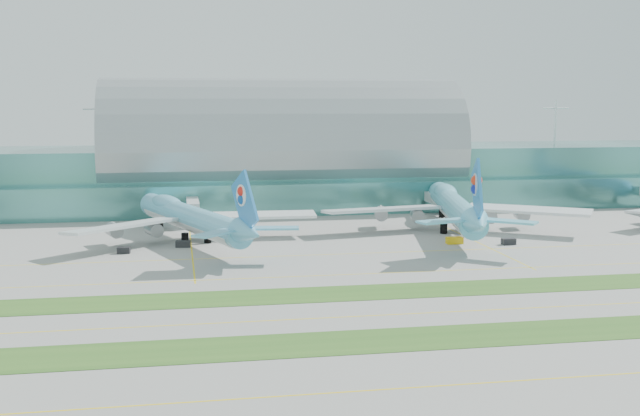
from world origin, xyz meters
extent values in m
plane|color=gray|center=(0.00, 0.00, 0.00)|extent=(700.00, 700.00, 0.00)
cube|color=#3D7A75|center=(0.00, 130.00, 10.00)|extent=(340.00, 42.00, 20.00)
cube|color=#3D7A75|center=(0.00, 106.00, 5.00)|extent=(340.00, 8.00, 10.00)
ellipsoid|color=#9EA5A8|center=(0.00, 130.00, 20.00)|extent=(340.00, 46.20, 16.17)
cylinder|color=white|center=(0.00, 130.00, 28.00)|extent=(0.80, 0.80, 16.00)
cube|color=#B2B7B7|center=(-31.00, 95.00, 5.50)|extent=(3.50, 22.00, 3.00)
cylinder|color=black|center=(-31.00, 85.00, 2.00)|extent=(1.00, 1.00, 4.00)
cube|color=#B2B7B7|center=(44.00, 95.00, 5.50)|extent=(3.50, 22.00, 3.00)
cylinder|color=black|center=(44.00, 85.00, 2.00)|extent=(1.00, 1.00, 4.00)
cube|color=#2D591E|center=(0.00, -28.00, 0.04)|extent=(420.00, 12.00, 0.08)
cube|color=#2D591E|center=(0.00, 2.00, 0.04)|extent=(420.00, 12.00, 0.08)
cube|color=yellow|center=(0.00, -48.00, 0.01)|extent=(420.00, 0.35, 0.01)
cube|color=yellow|center=(0.00, -14.00, 0.01)|extent=(420.00, 0.35, 0.01)
cube|color=yellow|center=(0.00, 18.00, 0.01)|extent=(420.00, 0.35, 0.01)
cube|color=yellow|center=(0.00, 40.00, 0.01)|extent=(420.00, 0.35, 0.01)
cylinder|color=#60B4D4|center=(-32.23, 63.19, 6.18)|extent=(27.28, 61.21, 6.28)
ellipsoid|color=#60B4D4|center=(-38.22, 79.73, 7.91)|extent=(12.11, 19.99, 4.48)
cone|color=#60B4D4|center=(-43.75, 95.02, 6.18)|extent=(7.63, 6.90, 6.28)
cone|color=#60B4D4|center=(-20.17, 29.84, 7.40)|extent=(8.71, 10.61, 5.97)
cube|color=silver|center=(-48.70, 55.08, 5.78)|extent=(27.72, 25.98, 1.24)
cylinder|color=gray|center=(-46.27, 61.78, 3.65)|extent=(5.14, 6.41, 3.45)
cube|color=silver|center=(-14.39, 67.49, 5.78)|extent=(30.66, 8.75, 1.24)
cylinder|color=gray|center=(-20.54, 71.09, 3.65)|extent=(5.14, 6.41, 3.45)
cube|color=#2E7FCD|center=(-20.86, 31.75, 13.78)|extent=(5.10, 12.73, 14.61)
cylinder|color=white|center=(-21.21, 32.70, 15.30)|extent=(2.51, 4.88, 4.86)
cylinder|color=black|center=(-40.35, 85.64, 1.52)|extent=(1.82, 1.82, 3.04)
cylinder|color=black|center=(-33.71, 58.35, 1.52)|extent=(1.82, 1.82, 3.04)
cylinder|color=black|center=(-28.00, 60.42, 1.52)|extent=(1.82, 1.82, 3.04)
cylinder|color=#63C0DA|center=(39.80, 67.16, 6.73)|extent=(20.50, 68.33, 6.84)
ellipsoid|color=#63C0DA|center=(43.66, 85.90, 8.60)|extent=(10.56, 21.66, 4.87)
cone|color=#63C0DA|center=(47.23, 103.22, 6.73)|extent=(7.81, 6.78, 6.84)
cone|color=#63C0DA|center=(32.00, 29.37, 8.05)|extent=(8.36, 11.03, 6.49)
cube|color=silver|center=(19.92, 69.00, 6.28)|extent=(34.03, 14.11, 1.35)
cylinder|color=#95989E|center=(25.98, 73.83, 3.97)|extent=(4.90, 6.70, 3.75)
cube|color=silver|center=(58.79, 60.99, 6.28)|extent=(32.13, 25.24, 1.35)
cylinder|color=#95989E|center=(55.13, 67.82, 3.97)|extent=(4.90, 6.70, 3.75)
cube|color=#3087D8|center=(32.45, 31.52, 14.99)|extent=(3.57, 14.33, 15.89)
cylinder|color=silver|center=(32.67, 32.60, 16.65)|extent=(2.04, 5.38, 5.29)
cylinder|color=black|center=(45.04, 92.60, 1.65)|extent=(1.98, 1.98, 3.31)
cylinder|color=black|center=(35.67, 63.51, 1.65)|extent=(1.98, 1.98, 3.31)
cylinder|color=black|center=(42.15, 62.17, 1.65)|extent=(1.98, 1.98, 3.31)
cube|color=black|center=(-48.14, 49.91, 0.73)|extent=(3.14, 2.08, 1.47)
cube|color=black|center=(-34.20, 55.46, 0.82)|extent=(3.77, 2.24, 1.64)
cube|color=gold|center=(33.29, 48.20, 0.86)|extent=(4.23, 2.31, 1.72)
cube|color=black|center=(46.27, 44.76, 0.78)|extent=(3.43, 2.07, 1.56)
camera|label=1|loc=(-35.20, -141.74, 36.21)|focal=45.00mm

